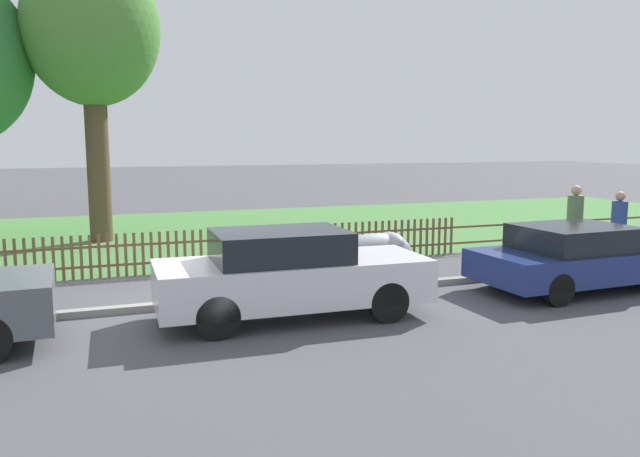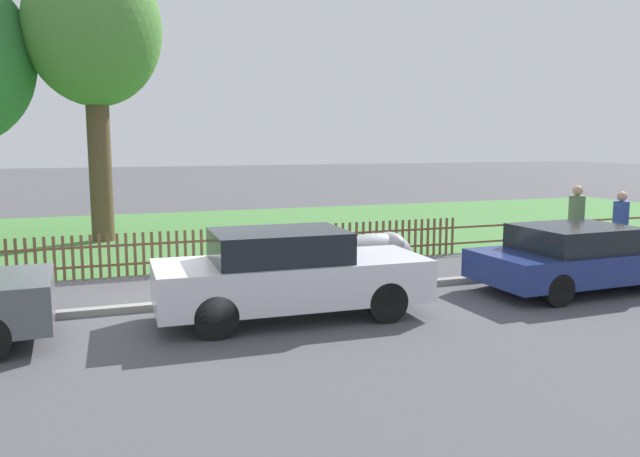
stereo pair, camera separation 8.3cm
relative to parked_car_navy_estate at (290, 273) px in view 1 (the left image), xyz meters
The scene contains 10 objects.
ground_plane 1.89m from the parked_car_navy_estate, 141.23° to the left, with size 120.00×120.00×0.00m, color #4C4C51.
kerb_stone 1.93m from the parked_car_navy_estate, 138.76° to the left, with size 43.58×0.20×0.12m, color gray.
grass_strip 9.96m from the parked_car_navy_estate, 97.85° to the left, with size 43.58×11.55×0.01m, color #477F3D.
park_fence 4.31m from the parked_car_navy_estate, 108.40° to the left, with size 43.58×0.05×0.92m.
parked_car_navy_estate is the anchor object (origin of this frame).
parked_car_red_compact 5.72m from the parked_car_navy_estate, ahead, with size 4.19×1.95×1.24m.
covered_motorcycle 3.00m from the parked_car_navy_estate, 38.41° to the left, with size 1.86×0.87×0.99m.
tree_mid_park 10.78m from the parked_car_navy_estate, 106.53° to the left, with size 3.62×3.62×7.90m.
pedestrian_near_fence 8.46m from the parked_car_navy_estate, 10.90° to the left, with size 0.43×0.43×1.68m.
pedestrian_by_lamp 7.98m from the parked_car_navy_estate, 16.44° to the left, with size 0.49×0.49×1.79m.
Camera 1 is at (-1.50, -10.35, 2.81)m, focal length 35.00 mm.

